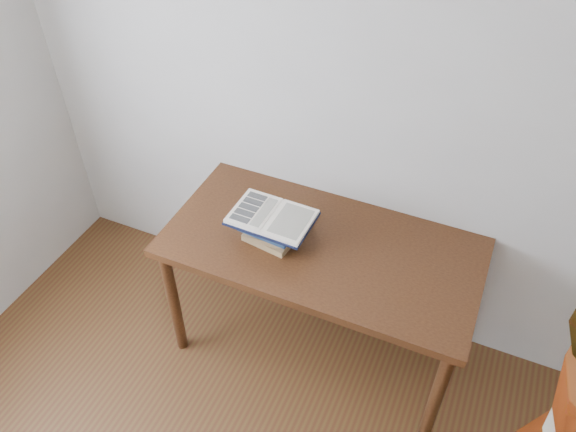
% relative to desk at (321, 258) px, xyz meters
% --- Properties ---
extents(room_shell, '(3.54, 3.54, 2.62)m').
position_rel_desk_xyz_m(room_shell, '(-0.12, -1.37, 0.92)').
color(room_shell, beige).
rests_on(room_shell, ground).
extents(desk, '(1.49, 0.75, 0.80)m').
position_rel_desk_xyz_m(desk, '(0.00, 0.00, 0.00)').
color(desk, '#4E2B13').
rests_on(desk, ground).
extents(book_stack, '(0.27, 0.21, 0.12)m').
position_rel_desk_xyz_m(book_stack, '(-0.24, -0.06, 0.16)').
color(book_stack, olive).
rests_on(book_stack, desk).
extents(open_book, '(0.39, 0.27, 0.03)m').
position_rel_desk_xyz_m(open_book, '(-0.23, -0.06, 0.23)').
color(open_book, black).
rests_on(open_book, book_stack).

